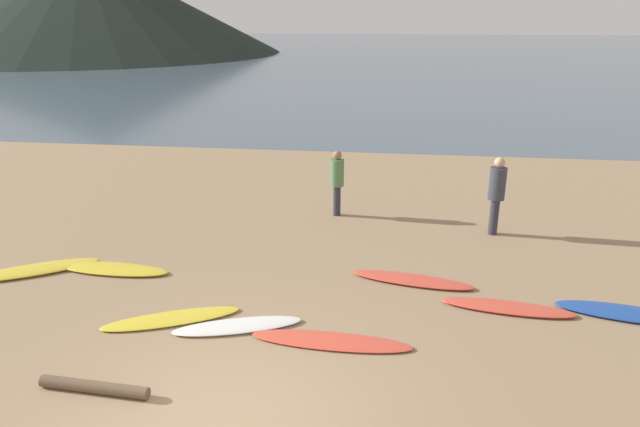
% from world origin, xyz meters
% --- Properties ---
extents(ground_plane, '(120.00, 120.00, 0.20)m').
position_xyz_m(ground_plane, '(0.00, 10.00, -0.10)').
color(ground_plane, '#997C5B').
rests_on(ground_plane, ground).
extents(ocean_water, '(140.00, 100.00, 0.01)m').
position_xyz_m(ocean_water, '(0.00, 64.48, 0.00)').
color(ocean_water, '#475B6B').
rests_on(ocean_water, ground).
extents(headland_hill, '(42.47, 42.47, 10.85)m').
position_xyz_m(headland_hill, '(-32.56, 58.98, 5.42)').
color(headland_hill, black).
rests_on(headland_hill, ground).
extents(surfboard_0, '(2.36, 1.76, 0.09)m').
position_xyz_m(surfboard_0, '(-4.86, 3.82, 0.05)').
color(surfboard_0, yellow).
rests_on(surfboard_0, ground).
extents(surfboard_1, '(2.29, 0.67, 0.09)m').
position_xyz_m(surfboard_1, '(-3.37, 4.06, 0.05)').
color(surfboard_1, yellow).
rests_on(surfboard_1, ground).
extents(surfboard_2, '(2.25, 1.39, 0.06)m').
position_xyz_m(surfboard_2, '(-1.53, 2.40, 0.03)').
color(surfboard_2, yellow).
rests_on(surfboard_2, ground).
extents(surfboard_3, '(2.11, 1.13, 0.08)m').
position_xyz_m(surfboard_3, '(-0.39, 2.31, 0.04)').
color(surfboard_3, white).
rests_on(surfboard_3, ground).
extents(surfboard_4, '(2.51, 0.62, 0.06)m').
position_xyz_m(surfboard_4, '(1.14, 2.07, 0.03)').
color(surfboard_4, '#D84C38').
rests_on(surfboard_4, ground).
extents(surfboard_5, '(2.33, 0.91, 0.09)m').
position_xyz_m(surfboard_5, '(2.41, 4.33, 0.05)').
color(surfboard_5, '#D84C38').
rests_on(surfboard_5, ground).
extents(surfboard_6, '(2.25, 0.75, 0.09)m').
position_xyz_m(surfboard_6, '(3.99, 3.48, 0.05)').
color(surfboard_6, '#D84C38').
rests_on(surfboard_6, ground).
extents(surfboard_7, '(2.36, 1.01, 0.09)m').
position_xyz_m(surfboard_7, '(5.95, 3.53, 0.05)').
color(surfboard_7, '#1E479E').
rests_on(surfboard_7, ground).
extents(person_0, '(0.36, 0.36, 1.78)m').
position_xyz_m(person_0, '(4.25, 7.03, 1.05)').
color(person_0, '#2D2D38').
rests_on(person_0, ground).
extents(person_1, '(0.33, 0.33, 1.63)m').
position_xyz_m(person_1, '(0.63, 7.84, 0.96)').
color(person_1, '#2D2D38').
rests_on(person_1, ground).
extents(driftwood_log, '(1.54, 0.25, 0.16)m').
position_xyz_m(driftwood_log, '(-1.85, 0.47, 0.08)').
color(driftwood_log, brown).
rests_on(driftwood_log, ground).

